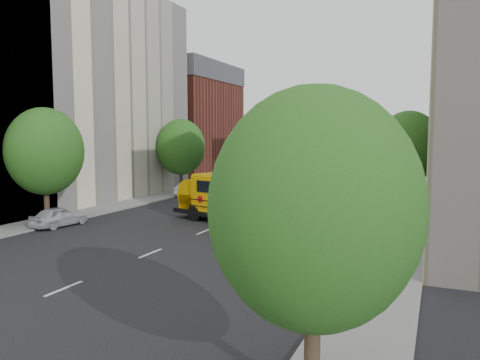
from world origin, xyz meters
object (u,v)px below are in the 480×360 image
Objects in this scene: parked_car_1 at (191,189)px; street_tree_3 at (314,209)px; street_tree_2 at (181,147)px; parked_car_3 at (325,253)px; parked_car_0 at (59,216)px; parked_car_5 at (400,184)px; school_bus at (247,197)px; safari_truck at (319,201)px; street_tree_5 at (415,148)px; parked_car_4 at (379,198)px; parked_car_2 at (245,178)px; street_tree_4 at (408,147)px; street_tree_1 at (45,151)px.

street_tree_3 is at bearing 124.80° from parked_car_1.
street_tree_2 is 29.17m from parked_car_3.
parked_car_5 is at bearing -116.99° from parked_car_0.
school_bus is 3.10× the size of parked_car_0.
parked_car_5 is at bearing 97.22° from safari_truck.
safari_truck is (-5.25, -21.56, -3.31)m from street_tree_5.
safari_truck is at bearing -29.71° from street_tree_2.
street_tree_2 reaches higher than school_bus.
street_tree_2 is at bearing -28.12° from parked_car_1.
school_bus is 16.41m from parked_car_1.
street_tree_5 is 1.64× the size of parked_car_3.
parked_car_2 is at bearing 150.55° from parked_car_4.
street_tree_4 is 2.01× the size of parked_car_1.
parked_car_1 is 0.90× the size of parked_car_5.
street_tree_1 is 18.00m from street_tree_2.
parked_car_3 is at bearing -57.75° from safari_truck.
parked_car_3 is (19.80, -21.02, -4.16)m from street_tree_2.
parked_car_5 is at bearing 55.49° from street_tree_1.
parked_car_5 is (20.60, 11.96, -4.09)m from street_tree_2.
street_tree_5 is 1.15× the size of safari_truck.
street_tree_2 is 2.00× the size of parked_car_4.
street_tree_3 is 0.88× the size of street_tree_4.
street_tree_2 is 24.17m from parked_car_5.
street_tree_3 is 21.34m from school_bus.
street_tree_2 is at bearing 124.51° from street_tree_3.
parked_car_0 is at bearing -136.70° from school_bus.
street_tree_2 is 0.63× the size of school_bus.
parked_car_5 reaches higher than parked_car_1.
safari_truck is at bearing 151.83° from parked_car_1.
street_tree_2 reaches higher than parked_car_4.
street_tree_4 is 12.80m from parked_car_5.
parked_car_1 is at bearing -173.27° from parked_car_4.
parked_car_3 is (-2.20, 10.98, -3.79)m from street_tree_3.
street_tree_1 is at bearing -126.25° from street_tree_5.
street_tree_5 is 26.83m from school_bus.
parked_car_0 is (-20.60, -30.33, -4.03)m from street_tree_5.
street_tree_2 is 4.56m from parked_car_1.
parked_car_0 is at bearing -124.18° from street_tree_5.
parked_car_1 is (-15.14, 8.64, -0.73)m from safari_truck.
parked_car_4 is 0.86× the size of parked_car_5.
street_tree_1 is 20.48m from parked_car_3.
parked_car_4 is (19.80, -0.50, -4.17)m from street_tree_2.
parked_car_4 is (18.19, 0.42, -0.01)m from parked_car_1.
street_tree_2 is (0.00, 18.00, -0.12)m from street_tree_1.
street_tree_1 is 30.14m from parked_car_2.
street_tree_1 reaches higher than parked_car_4.
parked_car_2 is at bearing -179.31° from street_tree_5.
parked_car_2 is at bearing 85.77° from street_tree_1.
street_tree_2 reaches higher than parked_car_2.
street_tree_2 is 1.94× the size of parked_car_0.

